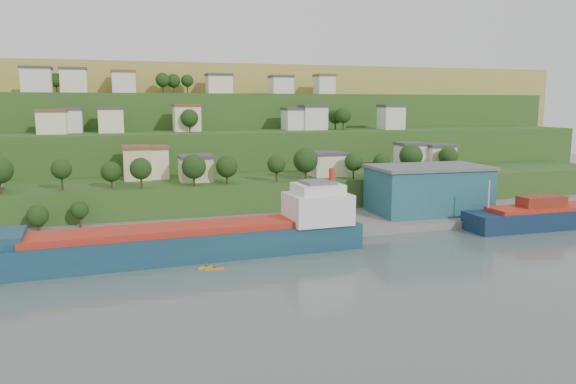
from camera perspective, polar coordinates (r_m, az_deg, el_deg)
name	(u,v)px	position (r m, az deg, el deg)	size (l,w,h in m)	color
ground	(275,263)	(111.91, -1.34, -7.23)	(500.00, 500.00, 0.00)	#404E4B
quay	(319,227)	(143.85, 3.18, -3.60)	(220.00, 26.00, 4.00)	slate
hillside	(176,169)	(275.33, -11.28, 2.26)	(360.00, 211.02, 96.00)	#284719
cargo_ship_near	(195,242)	(117.09, -9.41, -5.04)	(76.47, 15.27, 19.54)	#132E4A
warehouse	(428,189)	(156.39, 14.04, 0.30)	(31.83, 20.39, 12.80)	#215A63
dinghy	(50,252)	(123.80, -23.05, -5.63)	(3.55, 1.33, 0.71)	silver
kayak_orange	(215,268)	(108.69, -7.48, -7.66)	(3.64, 1.02, 0.90)	orange
kayak_yellow	(207,267)	(109.84, -8.27, -7.50)	(3.48, 0.98, 0.86)	gold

